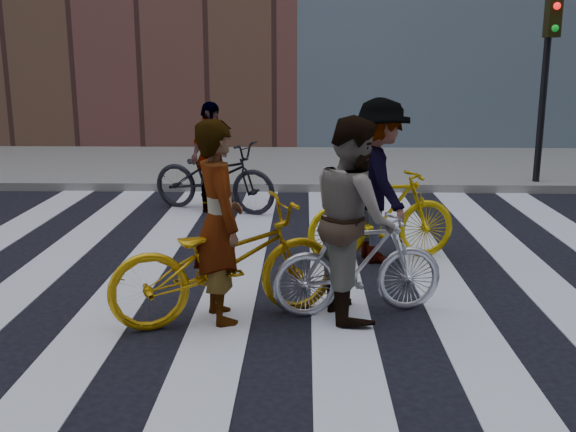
{
  "coord_description": "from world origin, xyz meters",
  "views": [
    {
      "loc": [
        0.21,
        -6.74,
        2.36
      ],
      "look_at": [
        0.03,
        0.3,
        0.69
      ],
      "focal_mm": 42.0,
      "sensor_mm": 36.0,
      "label": 1
    }
  ],
  "objects_px": {
    "bike_yellow_right": "(382,215)",
    "rider_rear": "(210,157)",
    "rider_left": "(219,222)",
    "bike_silver_mid": "(358,264)",
    "traffic_signal": "(548,61)",
    "rider_right": "(379,181)",
    "rider_mid": "(354,218)",
    "bike_yellow_left": "(225,262)",
    "bike_dark_rear": "(214,177)"
  },
  "relations": [
    {
      "from": "bike_yellow_right",
      "to": "rider_rear",
      "type": "relative_size",
      "value": 1.07
    },
    {
      "from": "bike_yellow_right",
      "to": "rider_rear",
      "type": "distance_m",
      "value": 3.49
    },
    {
      "from": "rider_left",
      "to": "bike_yellow_right",
      "type": "bearing_deg",
      "value": -63.8
    },
    {
      "from": "bike_silver_mid",
      "to": "bike_yellow_right",
      "type": "relative_size",
      "value": 0.89
    },
    {
      "from": "traffic_signal",
      "to": "rider_right",
      "type": "xyz_separation_m",
      "value": [
        -3.33,
        -4.35,
        -1.33
      ]
    },
    {
      "from": "rider_mid",
      "to": "bike_yellow_left",
      "type": "bearing_deg",
      "value": 86.65
    },
    {
      "from": "bike_yellow_right",
      "to": "bike_dark_rear",
      "type": "distance_m",
      "value": 3.45
    },
    {
      "from": "rider_right",
      "to": "bike_silver_mid",
      "type": "bearing_deg",
      "value": 153.85
    },
    {
      "from": "bike_yellow_left",
      "to": "rider_rear",
      "type": "height_order",
      "value": "rider_rear"
    },
    {
      "from": "bike_yellow_left",
      "to": "rider_right",
      "type": "bearing_deg",
      "value": -62.07
    },
    {
      "from": "bike_dark_rear",
      "to": "rider_rear",
      "type": "relative_size",
      "value": 1.22
    },
    {
      "from": "traffic_signal",
      "to": "bike_yellow_left",
      "type": "xyz_separation_m",
      "value": [
        -4.91,
        -6.26,
        -1.72
      ]
    },
    {
      "from": "rider_left",
      "to": "rider_mid",
      "type": "height_order",
      "value": "rider_mid"
    },
    {
      "from": "traffic_signal",
      "to": "bike_silver_mid",
      "type": "relative_size",
      "value": 2.05
    },
    {
      "from": "rider_left",
      "to": "rider_rear",
      "type": "distance_m",
      "value": 4.5
    },
    {
      "from": "rider_mid",
      "to": "rider_right",
      "type": "height_order",
      "value": "rider_right"
    },
    {
      "from": "rider_rear",
      "to": "bike_yellow_left",
      "type": "bearing_deg",
      "value": -149.14
    },
    {
      "from": "rider_left",
      "to": "rider_mid",
      "type": "relative_size",
      "value": 0.99
    },
    {
      "from": "bike_silver_mid",
      "to": "rider_right",
      "type": "relative_size",
      "value": 0.85
    },
    {
      "from": "bike_yellow_left",
      "to": "bike_dark_rear",
      "type": "height_order",
      "value": "bike_yellow_left"
    },
    {
      "from": "bike_dark_rear",
      "to": "rider_right",
      "type": "xyz_separation_m",
      "value": [
        2.28,
        -2.54,
        0.41
      ]
    },
    {
      "from": "bike_yellow_right",
      "to": "rider_right",
      "type": "height_order",
      "value": "rider_right"
    },
    {
      "from": "traffic_signal",
      "to": "bike_dark_rear",
      "type": "distance_m",
      "value": 6.14
    },
    {
      "from": "bike_silver_mid",
      "to": "bike_yellow_right",
      "type": "bearing_deg",
      "value": -25.2
    },
    {
      "from": "bike_yellow_left",
      "to": "bike_yellow_right",
      "type": "relative_size",
      "value": 1.16
    },
    {
      "from": "bike_yellow_left",
      "to": "rider_mid",
      "type": "distance_m",
      "value": 1.23
    },
    {
      "from": "bike_dark_rear",
      "to": "rider_right",
      "type": "bearing_deg",
      "value": -116.85
    },
    {
      "from": "rider_left",
      "to": "rider_rear",
      "type": "relative_size",
      "value": 1.08
    },
    {
      "from": "bike_silver_mid",
      "to": "rider_rear",
      "type": "relative_size",
      "value": 0.96
    },
    {
      "from": "bike_silver_mid",
      "to": "bike_dark_rear",
      "type": "distance_m",
      "value": 4.68
    },
    {
      "from": "rider_mid",
      "to": "bike_silver_mid",
      "type": "bearing_deg",
      "value": -101.77
    },
    {
      "from": "bike_yellow_left",
      "to": "bike_dark_rear",
      "type": "relative_size",
      "value": 1.02
    },
    {
      "from": "bike_dark_rear",
      "to": "rider_rear",
      "type": "distance_m",
      "value": 0.31
    },
    {
      "from": "rider_rear",
      "to": "bike_silver_mid",
      "type": "bearing_deg",
      "value": -134.03
    },
    {
      "from": "bike_silver_mid",
      "to": "rider_left",
      "type": "relative_size",
      "value": 0.88
    },
    {
      "from": "traffic_signal",
      "to": "bike_yellow_right",
      "type": "relative_size",
      "value": 1.83
    },
    {
      "from": "traffic_signal",
      "to": "rider_right",
      "type": "bearing_deg",
      "value": -127.41
    },
    {
      "from": "bike_yellow_right",
      "to": "bike_dark_rear",
      "type": "bearing_deg",
      "value": 28.16
    },
    {
      "from": "traffic_signal",
      "to": "bike_yellow_left",
      "type": "distance_m",
      "value": 8.14
    },
    {
      "from": "traffic_signal",
      "to": "rider_rear",
      "type": "bearing_deg",
      "value": -162.24
    },
    {
      "from": "bike_dark_rear",
      "to": "rider_left",
      "type": "xyz_separation_m",
      "value": [
        0.65,
        -4.45,
        0.37
      ]
    },
    {
      "from": "rider_rear",
      "to": "bike_yellow_right",
      "type": "bearing_deg",
      "value": -115.63
    },
    {
      "from": "traffic_signal",
      "to": "bike_yellow_right",
      "type": "distance_m",
      "value": 5.72
    },
    {
      "from": "bike_yellow_left",
      "to": "rider_right",
      "type": "distance_m",
      "value": 2.51
    },
    {
      "from": "bike_silver_mid",
      "to": "bike_dark_rear",
      "type": "relative_size",
      "value": 0.78
    },
    {
      "from": "bike_dark_rear",
      "to": "rider_mid",
      "type": "relative_size",
      "value": 1.12
    },
    {
      "from": "rider_left",
      "to": "rider_right",
      "type": "relative_size",
      "value": 0.96
    },
    {
      "from": "bike_yellow_left",
      "to": "bike_yellow_right",
      "type": "xyz_separation_m",
      "value": [
        1.63,
        1.9,
        -0.01
      ]
    },
    {
      "from": "traffic_signal",
      "to": "bike_silver_mid",
      "type": "bearing_deg",
      "value": -121.26
    },
    {
      "from": "rider_mid",
      "to": "rider_right",
      "type": "xyz_separation_m",
      "value": [
        0.41,
        1.73,
        0.02
      ]
    }
  ]
}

